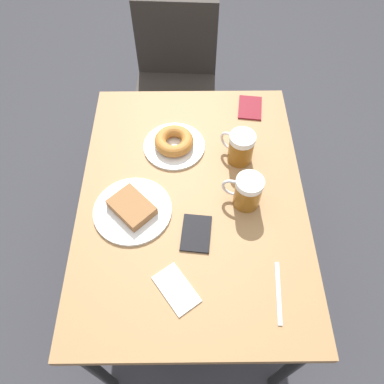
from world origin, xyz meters
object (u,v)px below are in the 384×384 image
beer_mug_center (247,191)px  passport_far_edge (196,233)px  plate_with_donut (174,143)px  fork (278,292)px  plate_with_cake (132,209)px  beer_mug_left (240,147)px  chair (175,74)px  napkin_folded (176,289)px  passport_near_edge (250,108)px

beer_mug_center → passport_far_edge: bearing=-144.3°
plate_with_donut → fork: bearing=-60.9°
beer_mug_center → fork: bearing=-77.5°
plate_with_cake → fork: (0.43, -0.27, -0.01)m
fork → passport_far_edge: 0.29m
plate_with_donut → beer_mug_left: size_ratio=1.86×
fork → chair: bearing=104.7°
chair → plate_with_donut: 0.69m
napkin_folded → plate_with_cake: bearing=119.0°
plate_with_cake → beer_mug_center: 0.36m
chair → plate_with_cake: (-0.11, -0.92, 0.21)m
plate_with_cake → beer_mug_left: size_ratio=2.12×
beer_mug_center → napkin_folded: (-0.22, -0.29, -0.06)m
napkin_folded → passport_near_edge: size_ratio=1.16×
plate_with_cake → fork: bearing=-32.2°
chair → plate_with_cake: size_ratio=3.32×
passport_near_edge → chair: bearing=123.4°
passport_near_edge → passport_far_edge: size_ratio=1.01×
beer_mug_center → napkin_folded: bearing=-127.0°
plate_with_cake → beer_mug_left: beer_mug_left is taller
plate_with_cake → passport_far_edge: plate_with_cake is taller
plate_with_donut → passport_far_edge: size_ratio=1.61×
plate_with_donut → passport_far_edge: plate_with_donut is taller
beer_mug_center → passport_far_edge: 0.20m
passport_far_edge → passport_near_edge: bearing=68.2°
chair → napkin_folded: bearing=-85.1°
passport_near_edge → napkin_folded: bearing=-111.0°
beer_mug_center → napkin_folded: beer_mug_center is taller
plate_with_donut → napkin_folded: 0.53m
chair → napkin_folded: 1.20m
beer_mug_center → fork: (0.07, -0.30, -0.06)m
chair → beer_mug_left: bearing=-67.8°
plate_with_cake → plate_with_donut: plate_with_donut is taller
napkin_folded → passport_near_edge: 0.77m
passport_near_edge → beer_mug_left: bearing=-104.4°
beer_mug_left → passport_near_edge: size_ratio=0.86×
plate_with_cake → passport_far_edge: bearing=-22.3°
chair → fork: size_ratio=4.58×
fork → passport_near_edge: size_ratio=1.32×
passport_far_edge → fork: bearing=-39.6°
plate_with_cake → plate_with_donut: bearing=64.6°
plate_with_cake → plate_with_donut: 0.30m
plate_with_donut → passport_near_edge: size_ratio=1.60×
beer_mug_center → napkin_folded: size_ratio=0.80×
chair → plate_with_cake: bearing=-93.5°
plate_with_cake → passport_far_edge: (0.20, -0.08, -0.01)m
fork → passport_far_edge: (-0.23, 0.19, 0.00)m
chair → plate_with_donut: (0.01, -0.65, 0.22)m
plate_with_cake → napkin_folded: 0.29m
beer_mug_left → passport_near_edge: 0.26m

